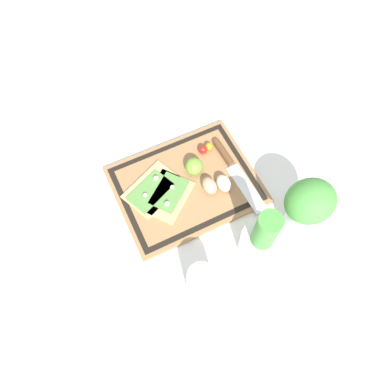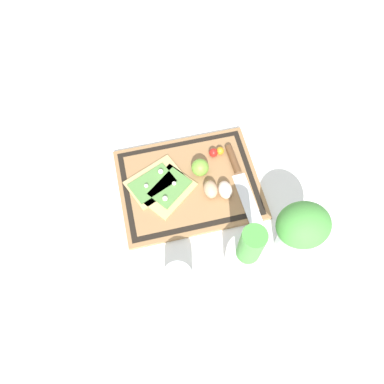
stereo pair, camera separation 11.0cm
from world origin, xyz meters
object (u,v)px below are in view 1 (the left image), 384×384
(egg_brown, at_px, (210,186))
(cherry_tomato_red, at_px, (203,150))
(pizza_slice_far, at_px, (168,195))
(lime, at_px, (194,166))
(egg_pink, at_px, (224,183))
(sauce_jar, at_px, (201,282))
(herb_glass, at_px, (307,206))
(herb_pot, at_px, (262,239))
(pizza_slice_near, at_px, (153,189))
(knife, at_px, (230,163))
(cherry_tomato_yellow, at_px, (209,147))

(egg_brown, distance_m, cherry_tomato_red, 0.13)
(pizza_slice_far, bearing_deg, lime, -158.08)
(egg_pink, height_order, sauce_jar, sauce_jar)
(egg_pink, xyz_separation_m, sauce_jar, (0.19, 0.23, 0.01))
(egg_brown, bearing_deg, herb_glass, 131.43)
(herb_pot, bearing_deg, lime, -79.38)
(pizza_slice_near, height_order, pizza_slice_far, same)
(pizza_slice_far, relative_size, egg_brown, 3.35)
(lime, bearing_deg, cherry_tomato_red, -138.18)
(cherry_tomato_red, bearing_deg, herb_glass, 112.88)
(pizza_slice_near, xyz_separation_m, egg_brown, (-0.16, 0.07, 0.02))
(knife, relative_size, cherry_tomato_yellow, 10.82)
(pizza_slice_near, height_order, cherry_tomato_red, cherry_tomato_red)
(pizza_slice_far, bearing_deg, cherry_tomato_yellow, -152.81)
(knife, xyz_separation_m, egg_brown, (0.10, 0.05, 0.01))
(pizza_slice_far, bearing_deg, pizza_slice_near, -49.11)
(herb_pot, distance_m, sauce_jar, 0.20)
(egg_brown, bearing_deg, pizza_slice_far, -14.69)
(cherry_tomato_red, distance_m, herb_glass, 0.37)
(knife, height_order, herb_pot, herb_pot)
(lime, height_order, cherry_tomato_yellow, lime)
(pizza_slice_near, bearing_deg, egg_brown, 155.72)
(lime, relative_size, herb_glass, 0.25)
(pizza_slice_far, relative_size, lime, 3.53)
(cherry_tomato_red, height_order, cherry_tomato_yellow, cherry_tomato_red)
(egg_pink, bearing_deg, knife, -133.88)
(knife, distance_m, egg_brown, 0.11)
(cherry_tomato_red, bearing_deg, herb_pot, 90.06)
(pizza_slice_far, height_order, cherry_tomato_red, cherry_tomato_red)
(pizza_slice_far, distance_m, lime, 0.12)
(cherry_tomato_yellow, bearing_deg, herb_pot, 86.34)
(pizza_slice_near, bearing_deg, herb_glass, 140.73)
(pizza_slice_far, bearing_deg, egg_brown, 165.31)
(pizza_slice_near, distance_m, pizza_slice_far, 0.05)
(egg_pink, bearing_deg, sauce_jar, 50.61)
(pizza_slice_near, bearing_deg, egg_pink, 157.58)
(cherry_tomato_red, bearing_deg, pizza_slice_near, 15.65)
(cherry_tomato_yellow, xyz_separation_m, herb_pot, (0.02, 0.35, 0.04))
(knife, relative_size, cherry_tomato_red, 9.74)
(pizza_slice_far, distance_m, herb_pot, 0.31)
(herb_glass, bearing_deg, lime, -55.27)
(pizza_slice_far, bearing_deg, cherry_tomato_red, -150.39)
(egg_brown, xyz_separation_m, cherry_tomato_red, (-0.04, -0.13, -0.01))
(pizza_slice_near, height_order, herb_pot, herb_pot)
(cherry_tomato_red, distance_m, herb_pot, 0.35)
(knife, distance_m, egg_pink, 0.08)
(cherry_tomato_yellow, height_order, sauce_jar, sauce_jar)
(herb_glass, bearing_deg, pizza_slice_far, -37.99)
(herb_pot, bearing_deg, pizza_slice_near, -55.84)
(cherry_tomato_red, bearing_deg, sauce_jar, 62.57)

